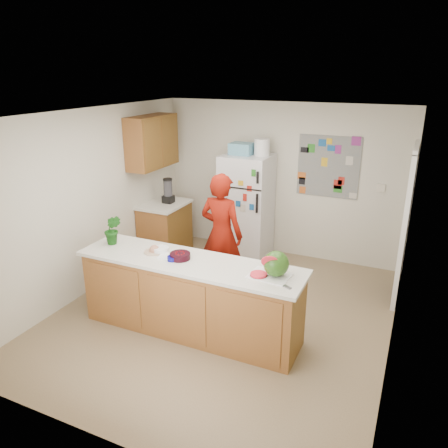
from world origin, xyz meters
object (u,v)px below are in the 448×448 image
at_px(watermelon, 276,264).
at_px(cherry_bowl, 180,256).
at_px(person, 221,234).
at_px(refrigerator, 246,207).

xyz_separation_m(watermelon, cherry_bowl, (-1.14, -0.02, -0.11)).
height_order(person, watermelon, person).
distance_m(refrigerator, person, 1.32).
xyz_separation_m(refrigerator, cherry_bowl, (0.13, -2.38, 0.11)).
bearing_deg(person, refrigerator, -79.05).
bearing_deg(watermelon, refrigerator, 118.27).
relative_size(watermelon, cherry_bowl, 1.15).
bearing_deg(watermelon, cherry_bowl, -178.94).
bearing_deg(refrigerator, person, -83.19).
distance_m(person, cherry_bowl, 1.08).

